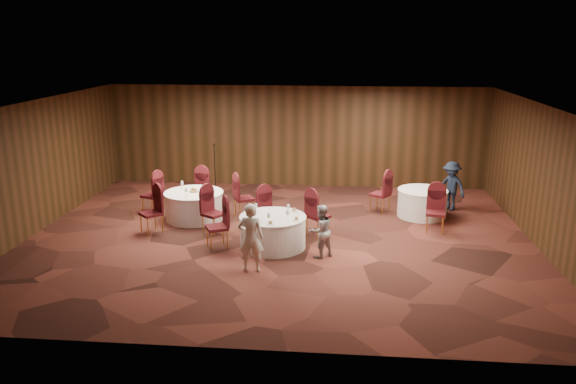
# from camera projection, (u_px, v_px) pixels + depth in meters

# --- Properties ---
(ground) EXTENTS (12.00, 12.00, 0.00)m
(ground) POSITION_uv_depth(u_px,v_px,m) (279.00, 238.00, 13.51)
(ground) COLOR black
(ground) RESTS_ON ground
(room_shell) EXTENTS (12.00, 12.00, 12.00)m
(room_shell) POSITION_uv_depth(u_px,v_px,m) (279.00, 158.00, 12.98)
(room_shell) COLOR silver
(room_shell) RESTS_ON ground
(table_main) EXTENTS (1.53, 1.53, 0.74)m
(table_main) POSITION_uv_depth(u_px,v_px,m) (273.00, 231.00, 12.85)
(table_main) COLOR white
(table_main) RESTS_ON ground
(table_left) EXTENTS (1.55, 1.55, 0.74)m
(table_left) POSITION_uv_depth(u_px,v_px,m) (194.00, 205.00, 14.81)
(table_left) COLOR white
(table_left) RESTS_ON ground
(table_right) EXTENTS (1.32, 1.32, 0.74)m
(table_right) POSITION_uv_depth(u_px,v_px,m) (422.00, 203.00, 15.04)
(table_right) COLOR white
(table_right) RESTS_ON ground
(chairs_main) EXTENTS (2.98, 2.04, 1.00)m
(chairs_main) POSITION_uv_depth(u_px,v_px,m) (266.00, 217.00, 13.44)
(chairs_main) COLOR #3B0D0B
(chairs_main) RESTS_ON ground
(chairs_left) EXTENTS (3.25, 3.10, 1.00)m
(chairs_left) POSITION_uv_depth(u_px,v_px,m) (194.00, 201.00, 14.77)
(chairs_left) COLOR #3B0D0B
(chairs_left) RESTS_ON ground
(chairs_right) EXTENTS (1.91, 2.24, 1.00)m
(chairs_right) POSITION_uv_depth(u_px,v_px,m) (406.00, 203.00, 14.61)
(chairs_right) COLOR #3B0D0B
(chairs_right) RESTS_ON ground
(tabletop_main) EXTENTS (1.10, 1.15, 0.22)m
(tabletop_main) POSITION_uv_depth(u_px,v_px,m) (278.00, 213.00, 12.63)
(tabletop_main) COLOR silver
(tabletop_main) RESTS_ON table_main
(tabletop_left) EXTENTS (0.84, 0.78, 0.22)m
(tabletop_left) POSITION_uv_depth(u_px,v_px,m) (193.00, 189.00, 14.70)
(tabletop_left) COLOR silver
(tabletop_left) RESTS_ON table_left
(tabletop_right) EXTENTS (0.08, 0.08, 0.22)m
(tabletop_right) POSITION_uv_depth(u_px,v_px,m) (433.00, 187.00, 14.61)
(tabletop_right) COLOR silver
(tabletop_right) RESTS_ON table_right
(mic_stand) EXTENTS (0.24, 0.24, 1.60)m
(mic_stand) POSITION_uv_depth(u_px,v_px,m) (215.00, 181.00, 16.96)
(mic_stand) COLOR black
(mic_stand) RESTS_ON ground
(woman_a) EXTENTS (0.54, 0.37, 1.46)m
(woman_a) POSITION_uv_depth(u_px,v_px,m) (251.00, 238.00, 11.43)
(woman_a) COLOR silver
(woman_a) RESTS_ON ground
(woman_b) EXTENTS (0.73, 0.71, 1.19)m
(woman_b) POSITION_uv_depth(u_px,v_px,m) (321.00, 231.00, 12.21)
(woman_b) COLOR #B4B4B9
(woman_b) RESTS_ON ground
(man_c) EXTENTS (0.99, 0.99, 1.38)m
(man_c) POSITION_uv_depth(u_px,v_px,m) (451.00, 186.00, 15.53)
(man_c) COLOR black
(man_c) RESTS_ON ground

